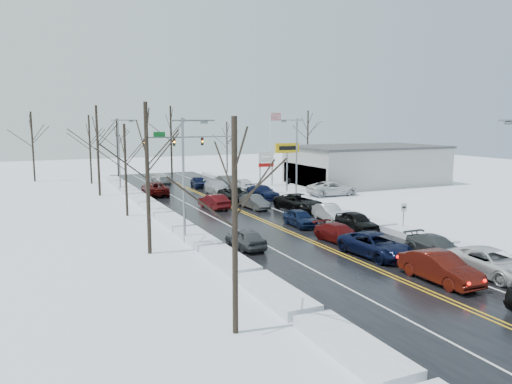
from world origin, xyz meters
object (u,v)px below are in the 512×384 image
traffic_signal_mast (202,144)px  oncoming_car_0 (214,209)px  flagpole (271,139)px  dealership_building (366,165)px  tires_plus_sign (287,151)px

traffic_signal_mast → oncoming_car_0: bearing=-105.1°
flagpole → oncoming_car_0: flagpole is taller
dealership_building → tires_plus_sign: bearing=-171.5°
flagpole → dealership_building: (8.80, -12.00, -3.27)m
dealership_building → oncoming_car_0: 27.76m
tires_plus_sign → oncoming_car_0: size_ratio=1.36×
tires_plus_sign → flagpole: 14.79m
oncoming_car_0 → flagpole: bearing=-135.3°
tires_plus_sign → dealership_building: size_ratio=0.29×
traffic_signal_mast → oncoming_car_0: size_ratio=3.00×
flagpole → traffic_signal_mast: bearing=-170.3°
tires_plus_sign → oncoming_car_0: 15.44m
dealership_building → traffic_signal_mast: bearing=154.1°
flagpole → oncoming_car_0: bearing=-128.1°
tires_plus_sign → traffic_signal_mast: bearing=120.5°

